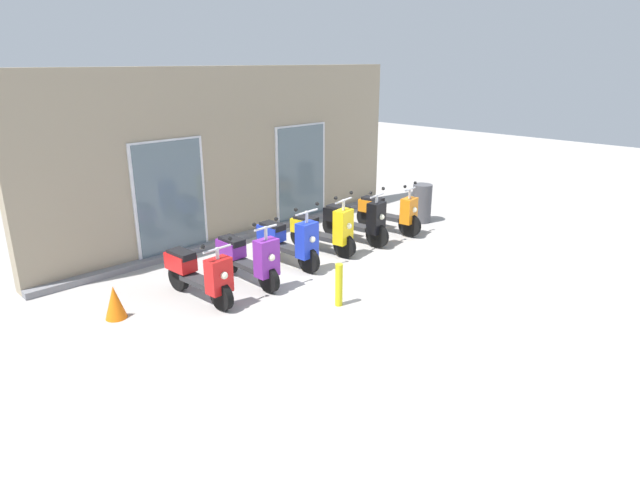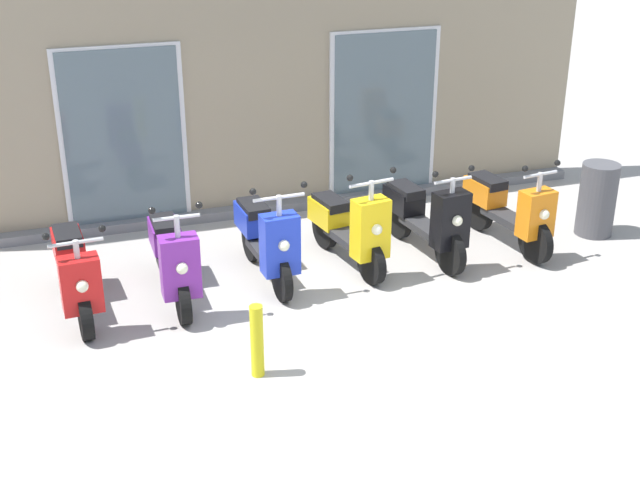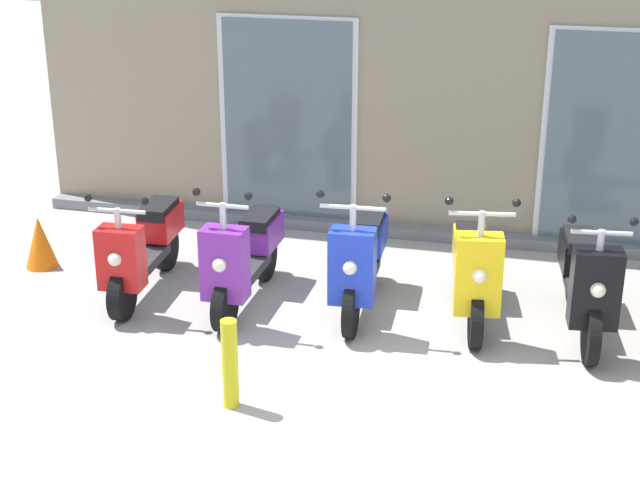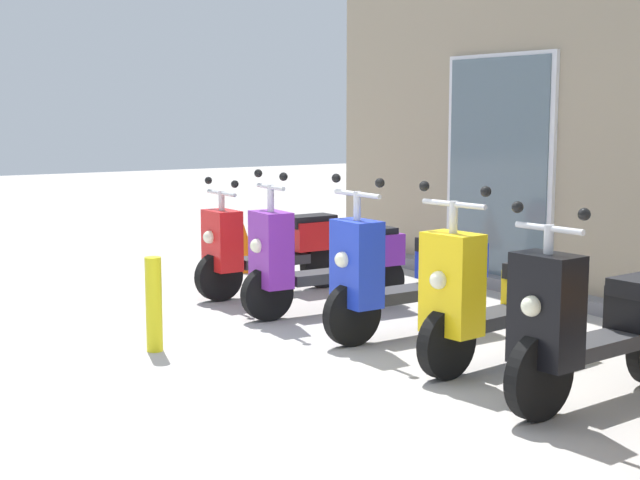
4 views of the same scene
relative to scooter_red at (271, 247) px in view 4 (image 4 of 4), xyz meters
The scene contains 8 objects.
ground_plane 2.84m from the scooter_red, 26.71° to the right, with size 40.00×40.00×0.00m, color #A8A39E.
scooter_red is the anchor object (origin of this frame).
scooter_purple 0.99m from the scooter_red, ahead, with size 0.52×1.60×1.26m.
scooter_blue 2.03m from the scooter_red, ahead, with size 0.61×1.57×1.28m.
scooter_yellow 3.02m from the scooter_red, ahead, with size 0.64×1.56×1.29m.
scooter_black 3.95m from the scooter_red, ahead, with size 0.56×1.66×1.24m.
curb_bollard 2.25m from the scooter_red, 50.16° to the right, with size 0.12×0.12×0.70m, color yellow.
traffic_cone 1.33m from the scooter_red, 165.14° to the left, with size 0.32×0.32×0.52m, color orange.
Camera 4 is at (5.28, -2.84, 1.77)m, focal length 52.27 mm.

